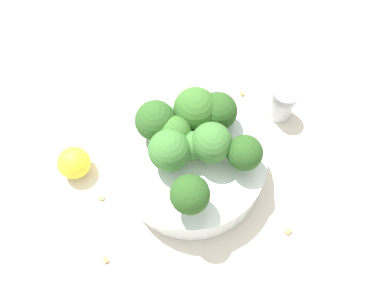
# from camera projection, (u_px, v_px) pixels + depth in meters

# --- Properties ---
(ground_plane) EXTENTS (3.00, 3.00, 0.00)m
(ground_plane) POSITION_uv_depth(u_px,v_px,m) (192.00, 172.00, 0.52)
(ground_plane) COLOR beige
(bowl) EXTENTS (0.19, 0.19, 0.05)m
(bowl) POSITION_uv_depth(u_px,v_px,m) (192.00, 164.00, 0.50)
(bowl) COLOR silver
(bowl) RESTS_ON ground_plane
(broccoli_floret_0) EXTENTS (0.05, 0.05, 0.06)m
(broccoli_floret_0) POSITION_uv_depth(u_px,v_px,m) (170.00, 150.00, 0.44)
(broccoli_floret_0) COLOR #7A9E5B
(broccoli_floret_0) RESTS_ON bowl
(broccoli_floret_1) EXTENTS (0.03, 0.03, 0.04)m
(broccoli_floret_1) POSITION_uv_depth(u_px,v_px,m) (191.00, 146.00, 0.45)
(broccoli_floret_1) COLOR #8EB770
(broccoli_floret_1) RESTS_ON bowl
(broccoli_floret_2) EXTENTS (0.04, 0.04, 0.05)m
(broccoli_floret_2) POSITION_uv_depth(u_px,v_px,m) (245.00, 153.00, 0.44)
(broccoli_floret_2) COLOR #84AD66
(broccoli_floret_2) RESTS_ON bowl
(broccoli_floret_3) EXTENTS (0.05, 0.05, 0.06)m
(broccoli_floret_3) POSITION_uv_depth(u_px,v_px,m) (190.00, 195.00, 0.41)
(broccoli_floret_3) COLOR #8EB770
(broccoli_floret_3) RESTS_ON bowl
(broccoli_floret_4) EXTENTS (0.05, 0.05, 0.06)m
(broccoli_floret_4) POSITION_uv_depth(u_px,v_px,m) (211.00, 143.00, 0.44)
(broccoli_floret_4) COLOR #7A9E5B
(broccoli_floret_4) RESTS_ON bowl
(broccoli_floret_5) EXTENTS (0.05, 0.05, 0.05)m
(broccoli_floret_5) POSITION_uv_depth(u_px,v_px,m) (220.00, 113.00, 0.47)
(broccoli_floret_5) COLOR #84AD66
(broccoli_floret_5) RESTS_ON bowl
(broccoli_floret_6) EXTENTS (0.04, 0.04, 0.05)m
(broccoli_floret_6) POSITION_uv_depth(u_px,v_px,m) (176.00, 132.00, 0.46)
(broccoli_floret_6) COLOR #7A9E5B
(broccoli_floret_6) RESTS_ON bowl
(broccoli_floret_7) EXTENTS (0.06, 0.06, 0.06)m
(broccoli_floret_7) POSITION_uv_depth(u_px,v_px,m) (195.00, 110.00, 0.47)
(broccoli_floret_7) COLOR #7A9E5B
(broccoli_floret_7) RESTS_ON bowl
(broccoli_floret_8) EXTENTS (0.05, 0.05, 0.06)m
(broccoli_floret_8) POSITION_uv_depth(u_px,v_px,m) (154.00, 123.00, 0.46)
(broccoli_floret_8) COLOR #8EB770
(broccoli_floret_8) RESTS_ON bowl
(pepper_shaker) EXTENTS (0.04, 0.04, 0.06)m
(pepper_shaker) POSITION_uv_depth(u_px,v_px,m) (282.00, 103.00, 0.54)
(pepper_shaker) COLOR #B2B7BC
(pepper_shaker) RESTS_ON ground_plane
(lemon_wedge) EXTENTS (0.04, 0.04, 0.04)m
(lemon_wedge) POSITION_uv_depth(u_px,v_px,m) (74.00, 163.00, 0.50)
(lemon_wedge) COLOR yellow
(lemon_wedge) RESTS_ON ground_plane
(almond_crumb_0) EXTENTS (0.01, 0.01, 0.01)m
(almond_crumb_0) POSITION_uv_depth(u_px,v_px,m) (206.00, 107.00, 0.57)
(almond_crumb_0) COLOR tan
(almond_crumb_0) RESTS_ON ground_plane
(almond_crumb_1) EXTENTS (0.01, 0.01, 0.01)m
(almond_crumb_1) POSITION_uv_depth(u_px,v_px,m) (105.00, 260.00, 0.46)
(almond_crumb_1) COLOR #AD7F4C
(almond_crumb_1) RESTS_ON ground_plane
(almond_crumb_2) EXTENTS (0.01, 0.01, 0.01)m
(almond_crumb_2) POSITION_uv_depth(u_px,v_px,m) (242.00, 93.00, 0.58)
(almond_crumb_2) COLOR #AD7F4C
(almond_crumb_2) RESTS_ON ground_plane
(almond_crumb_3) EXTENTS (0.01, 0.01, 0.01)m
(almond_crumb_3) POSITION_uv_depth(u_px,v_px,m) (101.00, 197.00, 0.50)
(almond_crumb_3) COLOR tan
(almond_crumb_3) RESTS_ON ground_plane
(almond_crumb_4) EXTENTS (0.01, 0.01, 0.01)m
(almond_crumb_4) POSITION_uv_depth(u_px,v_px,m) (288.00, 232.00, 0.48)
(almond_crumb_4) COLOR #AD7F4C
(almond_crumb_4) RESTS_ON ground_plane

